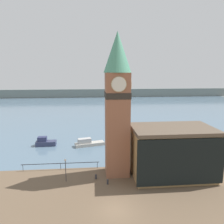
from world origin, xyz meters
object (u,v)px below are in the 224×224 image
object	(u,v)px
pier_building	(172,152)
boat_far	(45,142)
mooring_bollard_far	(96,176)
clock_tower	(117,102)
mooring_bollard_near	(108,181)
lamp_post	(65,165)
boat_near	(88,143)

from	to	relation	value
pier_building	boat_far	xyz separation A→B (m)	(-22.37, 16.01, -3.15)
pier_building	mooring_bollard_far	xyz separation A→B (m)	(-11.63, 0.00, -3.48)
clock_tower	boat_far	size ratio (longest dim) A/B	5.03
mooring_bollard_near	mooring_bollard_far	xyz separation A→B (m)	(-1.64, 1.70, -0.01)
mooring_bollard_far	lamp_post	xyz separation A→B (m)	(-4.40, -0.35, 2.08)
pier_building	mooring_bollard_far	distance (m)	12.14
pier_building	mooring_bollard_far	size ratio (longest dim) A/B	16.60
boat_far	lamp_post	world-z (taller)	lamp_post
mooring_bollard_near	lamp_post	size ratio (longest dim) A/B	0.22
boat_near	mooring_bollard_near	bearing A→B (deg)	-93.52
boat_far	pier_building	bearing A→B (deg)	-37.22
boat_near	lamp_post	xyz separation A→B (m)	(-2.97, -15.31, 1.87)
clock_tower	boat_far	distance (m)	22.86
boat_near	lamp_post	world-z (taller)	lamp_post
clock_tower	pier_building	size ratio (longest dim) A/B	1.75
pier_building	boat_near	distance (m)	20.13
mooring_bollard_far	lamp_post	distance (m)	4.88
boat_far	mooring_bollard_near	xyz separation A→B (m)	(12.38, -17.71, -0.31)
mooring_bollard_near	lamp_post	world-z (taller)	lamp_post
pier_building	mooring_bollard_far	world-z (taller)	pier_building
lamp_post	mooring_bollard_far	bearing A→B (deg)	4.59
clock_tower	boat_near	distance (m)	17.88
pier_building	mooring_bollard_near	xyz separation A→B (m)	(-9.99, -1.70, -3.47)
pier_building	mooring_bollard_near	world-z (taller)	pier_building
clock_tower	mooring_bollard_near	world-z (taller)	clock_tower
pier_building	lamp_post	size ratio (longest dim) A/B	3.52
boat_far	mooring_bollard_far	xyz separation A→B (m)	(10.74, -16.00, -0.32)
mooring_bollard_near	mooring_bollard_far	size ratio (longest dim) A/B	1.02
boat_far	lamp_post	bearing A→B (deg)	-70.46
boat_far	boat_near	bearing A→B (deg)	-8.02
boat_far	clock_tower	bearing A→B (deg)	-47.23
boat_near	mooring_bollard_near	world-z (taller)	boat_near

